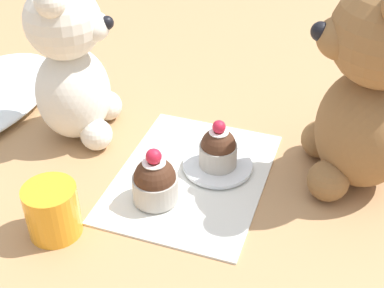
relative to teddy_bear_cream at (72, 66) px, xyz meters
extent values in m
plane|color=tan|center=(-0.05, -0.19, -0.11)|extent=(4.00, 4.00, 0.00)
cube|color=silver|center=(-0.05, -0.19, -0.11)|extent=(0.26, 0.19, 0.01)
ellipsoid|color=silver|center=(0.00, 0.00, -0.04)|extent=(0.14, 0.13, 0.14)
sphere|color=silver|center=(0.00, 0.00, 0.07)|extent=(0.10, 0.10, 0.10)
ellipsoid|color=silver|center=(0.01, -0.04, 0.06)|extent=(0.06, 0.05, 0.04)
sphere|color=black|center=(0.01, -0.05, 0.06)|extent=(0.02, 0.02, 0.02)
sphere|color=silver|center=(-0.04, -0.01, 0.11)|extent=(0.04, 0.04, 0.04)
sphere|color=silver|center=(-0.03, -0.04, -0.09)|extent=(0.05, 0.05, 0.05)
sphere|color=silver|center=(0.05, -0.02, -0.09)|extent=(0.05, 0.05, 0.05)
ellipsoid|color=olive|center=(0.03, -0.40, -0.03)|extent=(0.16, 0.15, 0.16)
ellipsoid|color=olive|center=(0.01, -0.35, 0.09)|extent=(0.07, 0.07, 0.05)
sphere|color=black|center=(0.01, -0.33, 0.10)|extent=(0.02, 0.02, 0.02)
sphere|color=olive|center=(0.06, -0.35, -0.08)|extent=(0.05, 0.05, 0.05)
sphere|color=olive|center=(-0.03, -0.37, -0.08)|extent=(0.05, 0.05, 0.05)
cylinder|color=#B2ADA3|center=(-0.11, -0.17, -0.09)|extent=(0.06, 0.06, 0.03)
sphere|color=#472819|center=(-0.11, -0.17, -0.07)|extent=(0.05, 0.05, 0.05)
cylinder|color=white|center=(-0.11, -0.17, -0.05)|extent=(0.03, 0.03, 0.00)
sphere|color=red|center=(-0.11, -0.17, -0.04)|extent=(0.02, 0.02, 0.02)
cylinder|color=silver|center=(-0.02, -0.22, -0.10)|extent=(0.09, 0.09, 0.01)
cylinder|color=#B2ADA3|center=(-0.02, -0.22, -0.08)|extent=(0.05, 0.05, 0.03)
sphere|color=#472819|center=(-0.02, -0.22, -0.07)|extent=(0.05, 0.05, 0.05)
cylinder|color=white|center=(-0.02, -0.22, -0.05)|extent=(0.03, 0.03, 0.00)
sphere|color=red|center=(-0.02, -0.22, -0.04)|extent=(0.02, 0.02, 0.02)
cylinder|color=orange|center=(-0.19, -0.07, -0.08)|extent=(0.06, 0.06, 0.07)
camera|label=1|loc=(-0.57, -0.37, 0.35)|focal=50.00mm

